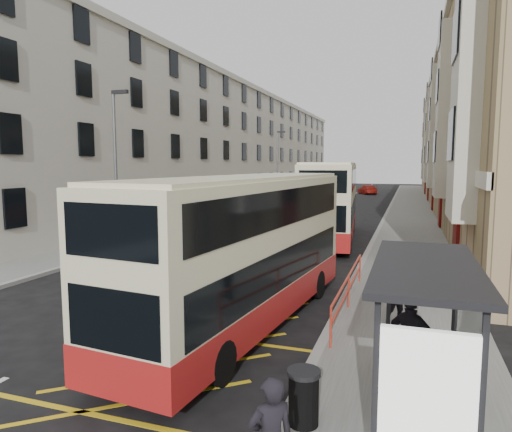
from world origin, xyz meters
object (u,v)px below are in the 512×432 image
(bus_shelter, at_px, (435,313))
(double_decker_rear, at_px, (331,201))
(street_lamp_near, at_px, (116,161))
(car_silver, at_px, (317,190))
(pedestrian_far, at_px, (411,340))
(double_decker_front, at_px, (245,251))
(car_dark, at_px, (332,185))
(white_van, at_px, (290,202))
(litter_bin, at_px, (304,396))
(car_red, at_px, (367,189))
(pedestrian_mid, at_px, (400,295))
(street_lamp_far, at_px, (278,163))

(bus_shelter, height_order, double_decker_rear, double_decker_rear)
(street_lamp_near, height_order, car_silver, street_lamp_near)
(pedestrian_far, distance_m, car_silver, 57.30)
(double_decker_front, height_order, car_dark, double_decker_front)
(double_decker_rear, relative_size, pedestrian_far, 6.49)
(white_van, bearing_deg, litter_bin, -77.43)
(car_dark, distance_m, car_red, 12.96)
(pedestrian_mid, height_order, white_van, pedestrian_mid)
(double_decker_front, height_order, car_silver, double_decker_front)
(car_silver, bearing_deg, car_red, 30.79)
(litter_bin, bearing_deg, double_decker_front, 120.79)
(pedestrian_mid, distance_m, car_dark, 69.35)
(car_dark, bearing_deg, street_lamp_far, -111.71)
(double_decker_rear, height_order, pedestrian_mid, double_decker_rear)
(pedestrian_far, relative_size, car_red, 0.38)
(double_decker_front, distance_m, litter_bin, 5.43)
(white_van, height_order, car_silver, white_van)
(car_silver, height_order, car_dark, car_dark)
(double_decker_front, bearing_deg, double_decker_rear, 96.37)
(double_decker_rear, xyz_separation_m, pedestrian_mid, (4.19, -13.75, -1.39))
(pedestrian_far, relative_size, car_dark, 0.37)
(street_lamp_far, xyz_separation_m, pedestrian_mid, (14.10, -37.17, -3.71))
(litter_bin, bearing_deg, white_van, 104.78)
(car_dark, bearing_deg, car_silver, -108.01)
(pedestrian_mid, distance_m, white_van, 33.05)
(bus_shelter, distance_m, double_decker_front, 6.19)
(car_dark, bearing_deg, litter_bin, -100.68)
(litter_bin, xyz_separation_m, car_red, (-4.50, 62.90, 0.05))
(street_lamp_far, xyz_separation_m, car_dark, (1.15, 30.96, -3.85))
(street_lamp_near, xyz_separation_m, car_silver, (1.59, 45.10, -3.92))
(white_van, bearing_deg, street_lamp_near, -99.34)
(street_lamp_near, bearing_deg, pedestrian_mid, -26.97)
(car_red, bearing_deg, street_lamp_far, 45.96)
(bus_shelter, xyz_separation_m, car_silver, (-13.11, 57.49, -1.42))
(double_decker_front, xyz_separation_m, white_van, (-7.03, 32.29, -1.36))
(bus_shelter, relative_size, car_silver, 1.01)
(street_lamp_near, relative_size, street_lamp_far, 1.00)
(pedestrian_mid, xyz_separation_m, pedestrian_far, (0.28, -3.58, 0.12))
(street_lamp_near, xyz_separation_m, car_red, (8.20, 50.09, -3.95))
(bus_shelter, distance_m, litter_bin, 2.53)
(double_decker_rear, distance_m, white_van, 18.77)
(car_red, bearing_deg, bus_shelter, 74.10)
(double_decker_front, xyz_separation_m, car_red, (-1.82, 58.41, -1.43))
(street_lamp_near, bearing_deg, double_decker_front, -39.71)
(street_lamp_far, height_order, car_red, street_lamp_far)
(bus_shelter, relative_size, pedestrian_far, 2.38)
(litter_bin, relative_size, white_van, 0.17)
(street_lamp_far, relative_size, car_dark, 1.68)
(bus_shelter, distance_m, pedestrian_mid, 5.39)
(street_lamp_far, relative_size, car_red, 1.70)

